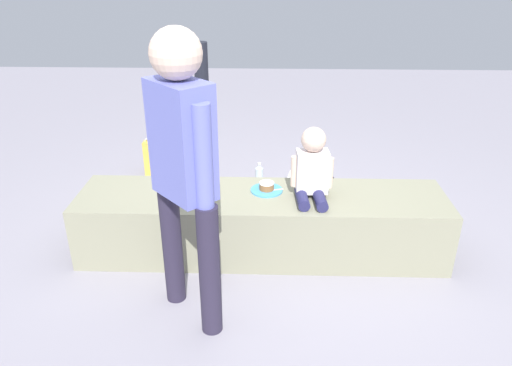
{
  "coord_description": "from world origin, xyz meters",
  "views": [
    {
      "loc": [
        0.06,
        -2.93,
        1.93
      ],
      "look_at": [
        -0.03,
        -0.34,
        0.69
      ],
      "focal_mm": 34.09,
      "sensor_mm": 36.0,
      "label": 1
    }
  ],
  "objects_px": {
    "cake_box_white": "(307,181)",
    "water_bottle_near_gift": "(245,190)",
    "child_seated": "(312,168)",
    "gift_bag": "(154,158)",
    "handbag_black_leather": "(320,200)",
    "party_cup_red": "(385,197)",
    "water_bottle_far_side": "(259,176)",
    "adult_standing": "(183,159)",
    "cake_plate": "(267,188)"
  },
  "relations": [
    {
      "from": "gift_bag",
      "to": "child_seated",
      "type": "bearing_deg",
      "value": -43.7
    },
    {
      "from": "child_seated",
      "to": "adult_standing",
      "type": "relative_size",
      "value": 0.3
    },
    {
      "from": "water_bottle_far_side",
      "to": "gift_bag",
      "type": "bearing_deg",
      "value": 165.48
    },
    {
      "from": "water_bottle_near_gift",
      "to": "handbag_black_leather",
      "type": "height_order",
      "value": "handbag_black_leather"
    },
    {
      "from": "water_bottle_near_gift",
      "to": "party_cup_red",
      "type": "relative_size",
      "value": 2.11
    },
    {
      "from": "adult_standing",
      "to": "gift_bag",
      "type": "bearing_deg",
      "value": 108.52
    },
    {
      "from": "water_bottle_far_side",
      "to": "cake_box_white",
      "type": "xyz_separation_m",
      "value": [
        0.43,
        0.01,
        -0.05
      ]
    },
    {
      "from": "adult_standing",
      "to": "water_bottle_near_gift",
      "type": "xyz_separation_m",
      "value": [
        0.23,
        1.45,
        -0.89
      ]
    },
    {
      "from": "adult_standing",
      "to": "handbag_black_leather",
      "type": "bearing_deg",
      "value": 54.96
    },
    {
      "from": "child_seated",
      "to": "cake_box_white",
      "type": "xyz_separation_m",
      "value": [
        0.06,
        1.06,
        -0.59
      ]
    },
    {
      "from": "water_bottle_near_gift",
      "to": "cake_box_white",
      "type": "relative_size",
      "value": 0.62
    },
    {
      "from": "gift_bag",
      "to": "handbag_black_leather",
      "type": "xyz_separation_m",
      "value": [
        1.5,
        -0.76,
        -0.03
      ]
    },
    {
      "from": "cake_box_white",
      "to": "water_bottle_near_gift",
      "type": "bearing_deg",
      "value": -153.6
    },
    {
      "from": "handbag_black_leather",
      "to": "party_cup_red",
      "type": "bearing_deg",
      "value": 23.02
    },
    {
      "from": "water_bottle_far_side",
      "to": "party_cup_red",
      "type": "bearing_deg",
      "value": -13.42
    },
    {
      "from": "child_seated",
      "to": "water_bottle_far_side",
      "type": "height_order",
      "value": "child_seated"
    },
    {
      "from": "cake_plate",
      "to": "cake_box_white",
      "type": "height_order",
      "value": "cake_plate"
    },
    {
      "from": "child_seated",
      "to": "party_cup_red",
      "type": "height_order",
      "value": "child_seated"
    },
    {
      "from": "water_bottle_near_gift",
      "to": "water_bottle_far_side",
      "type": "relative_size",
      "value": 0.86
    },
    {
      "from": "adult_standing",
      "to": "water_bottle_near_gift",
      "type": "distance_m",
      "value": 1.71
    },
    {
      "from": "adult_standing",
      "to": "handbag_black_leather",
      "type": "height_order",
      "value": "adult_standing"
    },
    {
      "from": "party_cup_red",
      "to": "cake_box_white",
      "type": "height_order",
      "value": "cake_box_white"
    },
    {
      "from": "adult_standing",
      "to": "water_bottle_far_side",
      "type": "bearing_deg",
      "value": 78.65
    },
    {
      "from": "cake_plate",
      "to": "handbag_black_leather",
      "type": "distance_m",
      "value": 0.71
    },
    {
      "from": "water_bottle_far_side",
      "to": "handbag_black_leather",
      "type": "xyz_separation_m",
      "value": [
        0.5,
        -0.5,
        0.03
      ]
    },
    {
      "from": "cake_plate",
      "to": "water_bottle_near_gift",
      "type": "bearing_deg",
      "value": 104.92
    },
    {
      "from": "party_cup_red",
      "to": "handbag_black_leather",
      "type": "relative_size",
      "value": 0.26
    },
    {
      "from": "adult_standing",
      "to": "water_bottle_near_gift",
      "type": "bearing_deg",
      "value": 80.96
    },
    {
      "from": "child_seated",
      "to": "cake_box_white",
      "type": "bearing_deg",
      "value": 86.68
    },
    {
      "from": "cake_plate",
      "to": "water_bottle_far_side",
      "type": "xyz_separation_m",
      "value": [
        -0.08,
        0.97,
        -0.35
      ]
    },
    {
      "from": "handbag_black_leather",
      "to": "adult_standing",
      "type": "bearing_deg",
      "value": -125.04
    },
    {
      "from": "child_seated",
      "to": "cake_plate",
      "type": "height_order",
      "value": "child_seated"
    },
    {
      "from": "child_seated",
      "to": "water_bottle_near_gift",
      "type": "height_order",
      "value": "child_seated"
    },
    {
      "from": "water_bottle_near_gift",
      "to": "party_cup_red",
      "type": "height_order",
      "value": "water_bottle_near_gift"
    },
    {
      "from": "water_bottle_near_gift",
      "to": "cake_box_white",
      "type": "height_order",
      "value": "water_bottle_near_gift"
    },
    {
      "from": "water_bottle_near_gift",
      "to": "handbag_black_leather",
      "type": "xyz_separation_m",
      "value": [
        0.62,
        -0.24,
        0.04
      ]
    },
    {
      "from": "adult_standing",
      "to": "water_bottle_near_gift",
      "type": "relative_size",
      "value": 7.94
    },
    {
      "from": "water_bottle_far_side",
      "to": "water_bottle_near_gift",
      "type": "bearing_deg",
      "value": -113.28
    },
    {
      "from": "child_seated",
      "to": "water_bottle_near_gift",
      "type": "relative_size",
      "value": 2.36
    },
    {
      "from": "adult_standing",
      "to": "cake_box_white",
      "type": "height_order",
      "value": "adult_standing"
    },
    {
      "from": "adult_standing",
      "to": "cake_plate",
      "type": "xyz_separation_m",
      "value": [
        0.42,
        0.74,
        -0.52
      ]
    },
    {
      "from": "handbag_black_leather",
      "to": "water_bottle_far_side",
      "type": "bearing_deg",
      "value": 135.04
    },
    {
      "from": "water_bottle_far_side",
      "to": "party_cup_red",
      "type": "relative_size",
      "value": 2.45
    },
    {
      "from": "cake_box_white",
      "to": "party_cup_red",
      "type": "bearing_deg",
      "value": -22.37
    },
    {
      "from": "child_seated",
      "to": "water_bottle_far_side",
      "type": "xyz_separation_m",
      "value": [
        -0.37,
        1.05,
        -0.55
      ]
    },
    {
      "from": "child_seated",
      "to": "cake_plate",
      "type": "relative_size",
      "value": 2.16
    },
    {
      "from": "cake_plate",
      "to": "gift_bag",
      "type": "distance_m",
      "value": 1.66
    },
    {
      "from": "water_bottle_near_gift",
      "to": "party_cup_red",
      "type": "distance_m",
      "value": 1.19
    },
    {
      "from": "cake_box_white",
      "to": "handbag_black_leather",
      "type": "height_order",
      "value": "handbag_black_leather"
    },
    {
      "from": "cake_plate",
      "to": "gift_bag",
      "type": "bearing_deg",
      "value": 131.22
    }
  ]
}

